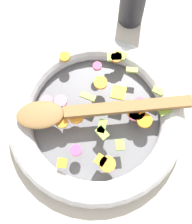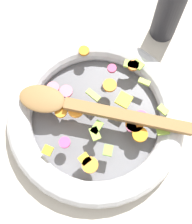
{
  "view_description": "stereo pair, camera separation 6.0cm",
  "coord_description": "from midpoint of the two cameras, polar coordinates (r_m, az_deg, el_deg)",
  "views": [
    {
      "loc": [
        -0.15,
        0.13,
        0.62
      ],
      "look_at": [
        0.0,
        0.0,
        0.05
      ],
      "focal_mm": 50.0,
      "sensor_mm": 36.0,
      "label": 1
    },
    {
      "loc": [
        -0.18,
        0.08,
        0.62
      ],
      "look_at": [
        0.0,
        0.0,
        0.05
      ],
      "focal_mm": 50.0,
      "sensor_mm": 36.0,
      "label": 2
    }
  ],
  "objects": [
    {
      "name": "wooden_spoon",
      "position": [
        0.59,
        1.02,
        0.37
      ],
      "size": [
        0.23,
        0.29,
        0.01
      ],
      "color": "olive",
      "rests_on": "chopped_vegetables"
    },
    {
      "name": "skillet",
      "position": [
        0.63,
        2.71,
        -1.22
      ],
      "size": [
        0.36,
        0.36,
        0.05
      ],
      "color": "slate",
      "rests_on": "ground_plane"
    },
    {
      "name": "ground_plane",
      "position": [
        0.65,
        2.63,
        -1.81
      ],
      "size": [
        4.0,
        4.0,
        0.0
      ],
      "primitive_type": "plane",
      "color": "beige"
    },
    {
      "name": "chopped_vegetables",
      "position": [
        0.6,
        4.82,
        -0.08
      ],
      "size": [
        0.25,
        0.26,
        0.01
      ],
      "color": "orange",
      "rests_on": "skillet"
    },
    {
      "name": "pepper_mill",
      "position": [
        0.69,
        16.15,
        18.02
      ],
      "size": [
        0.06,
        0.06,
        0.21
      ],
      "color": "#232328",
      "rests_on": "ground_plane"
    }
  ]
}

